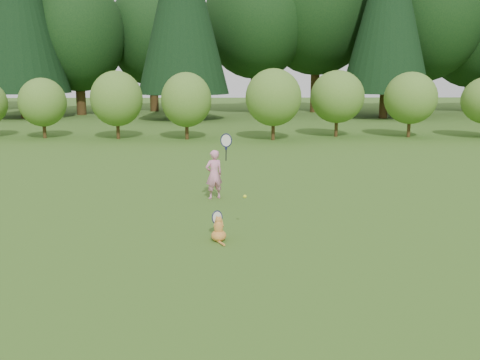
{
  "coord_description": "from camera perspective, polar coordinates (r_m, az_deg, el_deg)",
  "views": [
    {
      "loc": [
        -0.08,
        -9.07,
        2.69
      ],
      "look_at": [
        0.2,
        0.8,
        0.7
      ],
      "focal_mm": 40.0,
      "sensor_mm": 36.0,
      "label": 1
    }
  ],
  "objects": [
    {
      "name": "cat",
      "position": [
        8.72,
        -2.3,
        -5.11
      ],
      "size": [
        0.28,
        0.56,
        0.57
      ],
      "rotation": [
        0.0,
        0.0,
        -0.02
      ],
      "color": "#B46422",
      "rests_on": "ground"
    },
    {
      "name": "ground",
      "position": [
        9.46,
        -1.08,
        -5.13
      ],
      "size": [
        100.0,
        100.0,
        0.0
      ],
      "primitive_type": "plane",
      "color": "#2C5919",
      "rests_on": "ground"
    },
    {
      "name": "tennis_ball",
      "position": [
        9.28,
        0.52,
        -1.76
      ],
      "size": [
        0.06,
        0.06,
        0.06
      ],
      "color": "yellow",
      "rests_on": "ground"
    },
    {
      "name": "child",
      "position": [
        11.52,
        -2.75,
        0.72
      ],
      "size": [
        0.62,
        0.39,
        1.6
      ],
      "rotation": [
        0.0,
        0.0,
        3.57
      ],
      "color": "pink",
      "rests_on": "ground"
    },
    {
      "name": "shrub_row",
      "position": [
        22.11,
        -1.42,
        8.05
      ],
      "size": [
        28.0,
        3.0,
        2.8
      ],
      "primitive_type": null,
      "color": "#487825",
      "rests_on": "ground"
    }
  ]
}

